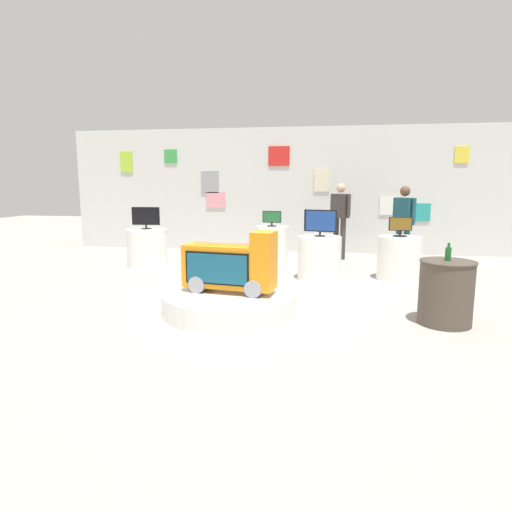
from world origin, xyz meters
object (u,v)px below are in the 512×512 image
(tv_on_center_rear, at_px, (272,218))
(shopper_browsing_rear, at_px, (340,215))
(main_display_pedestal, at_px, (230,302))
(side_table_round, at_px, (446,292))
(tv_on_right_rear, at_px, (320,222))
(tv_on_far_right, at_px, (400,226))
(shopper_browsing_near_truck, at_px, (404,220))
(display_pedestal_center_rear, at_px, (272,244))
(novelty_firetruck_tv, at_px, (231,267))
(display_pedestal_left_rear, at_px, (147,247))
(display_pedestal_right_rear, at_px, (319,258))
(display_pedestal_far_right, at_px, (399,258))
(bottle_on_side_table, at_px, (448,253))
(tv_on_left_rear, at_px, (146,217))

(tv_on_center_rear, bearing_deg, shopper_browsing_rear, 20.78)
(main_display_pedestal, bearing_deg, side_table_round, -1.58)
(tv_on_right_rear, bearing_deg, main_display_pedestal, -117.00)
(tv_on_far_right, distance_m, shopper_browsing_near_truck, 1.19)
(display_pedestal_center_rear, bearing_deg, side_table_round, -56.67)
(novelty_firetruck_tv, distance_m, shopper_browsing_rear, 4.72)
(side_table_round, bearing_deg, tv_on_center_rear, 123.35)
(display_pedestal_center_rear, distance_m, shopper_browsing_near_truck, 2.77)
(tv_on_center_rear, xyz_separation_m, tv_on_far_right, (2.45, -1.46, 0.00))
(display_pedestal_center_rear, bearing_deg, shopper_browsing_rear, 20.64)
(display_pedestal_left_rear, xyz_separation_m, display_pedestal_center_rear, (2.48, 0.94, 0.00))
(shopper_browsing_near_truck, bearing_deg, shopper_browsing_rear, 144.97)
(display_pedestal_right_rear, relative_size, shopper_browsing_rear, 0.45)
(novelty_firetruck_tv, distance_m, display_pedestal_far_right, 3.50)
(tv_on_center_rear, xyz_separation_m, display_pedestal_far_right, (2.45, -1.46, -0.56))
(tv_on_center_rear, height_order, shopper_browsing_near_truck, shopper_browsing_near_truck)
(tv_on_right_rear, distance_m, tv_on_far_right, 1.40)
(display_pedestal_right_rear, bearing_deg, bottle_on_side_table, -56.03)
(novelty_firetruck_tv, bearing_deg, tv_on_center_rear, 89.25)
(display_pedestal_right_rear, relative_size, tv_on_right_rear, 1.35)
(novelty_firetruck_tv, height_order, tv_on_far_right, tv_on_far_right)
(display_pedestal_left_rear, xyz_separation_m, shopper_browsing_near_truck, (5.17, 0.64, 0.58))
(display_pedestal_far_right, relative_size, shopper_browsing_rear, 0.45)
(side_table_round, xyz_separation_m, bottle_on_side_table, (-0.00, 0.01, 0.47))
(tv_on_far_right, height_order, shopper_browsing_near_truck, shopper_browsing_near_truck)
(tv_on_right_rear, height_order, shopper_browsing_rear, shopper_browsing_rear)
(shopper_browsing_near_truck, bearing_deg, display_pedestal_left_rear, -172.99)
(display_pedestal_right_rear, height_order, side_table_round, side_table_round)
(display_pedestal_center_rear, xyz_separation_m, tv_on_far_right, (2.45, -1.47, 0.56))
(tv_on_left_rear, height_order, bottle_on_side_table, tv_on_left_rear)
(tv_on_left_rear, bearing_deg, shopper_browsing_near_truck, 7.06)
(display_pedestal_left_rear, distance_m, display_pedestal_far_right, 4.95)
(tv_on_left_rear, relative_size, tv_on_far_right, 1.46)
(novelty_firetruck_tv, xyz_separation_m, display_pedestal_center_rear, (0.05, 3.91, -0.23))
(shopper_browsing_near_truck, height_order, shopper_browsing_rear, shopper_browsing_rear)
(display_pedestal_left_rear, height_order, shopper_browsing_near_truck, shopper_browsing_near_truck)
(tv_on_right_rear, bearing_deg, tv_on_center_rear, 122.57)
(tv_on_center_rear, relative_size, shopper_browsing_rear, 0.24)
(novelty_firetruck_tv, height_order, side_table_round, novelty_firetruck_tv)
(display_pedestal_center_rear, relative_size, shopper_browsing_near_truck, 0.47)
(tv_on_left_rear, xyz_separation_m, display_pedestal_far_right, (4.92, -0.52, -0.63))
(display_pedestal_center_rear, xyz_separation_m, tv_on_center_rear, (0.00, -0.00, 0.56))
(tv_on_right_rear, distance_m, bottle_on_side_table, 2.77)
(tv_on_left_rear, bearing_deg, display_pedestal_left_rear, 86.83)
(tv_on_right_rear, xyz_separation_m, shopper_browsing_near_truck, (1.63, 1.36, -0.06))
(novelty_firetruck_tv, relative_size, tv_on_left_rear, 2.17)
(shopper_browsing_near_truck, bearing_deg, display_pedestal_right_rear, -140.28)
(tv_on_center_rear, xyz_separation_m, bottle_on_side_table, (2.61, -3.95, -0.08))
(tv_on_left_rear, bearing_deg, display_pedestal_center_rear, 20.93)
(display_pedestal_left_rear, height_order, tv_on_center_rear, tv_on_center_rear)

